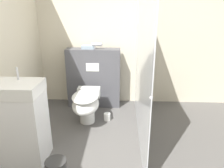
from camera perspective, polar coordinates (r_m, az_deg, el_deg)
name	(u,v)px	position (r m, az deg, el deg)	size (l,w,h in m)	color
wall_back	(116,35)	(3.95, 1.04, 12.61)	(8.00, 0.06, 2.50)	beige
partition_panel	(94,78)	(3.92, -4.77, 1.59)	(0.93, 0.25, 1.05)	#4C4C51
shower_glass	(142,63)	(2.90, 7.74, 5.46)	(0.04, 2.18, 2.07)	silver
toilet	(86,104)	(3.36, -6.73, -5.23)	(0.40, 0.73, 0.50)	white
sink_vanity	(20,123)	(2.72, -22.87, -9.31)	(0.55, 0.41, 1.11)	white
hair_drier	(97,45)	(3.73, -3.96, 10.25)	(0.19, 0.06, 0.11)	#B7B7BC
folded_towel	(88,47)	(3.81, -6.25, 9.59)	(0.21, 0.16, 0.06)	#8C9EAD
spare_toilet_roll	(107,117)	(3.55, -1.29, -8.55)	(0.11, 0.11, 0.12)	white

